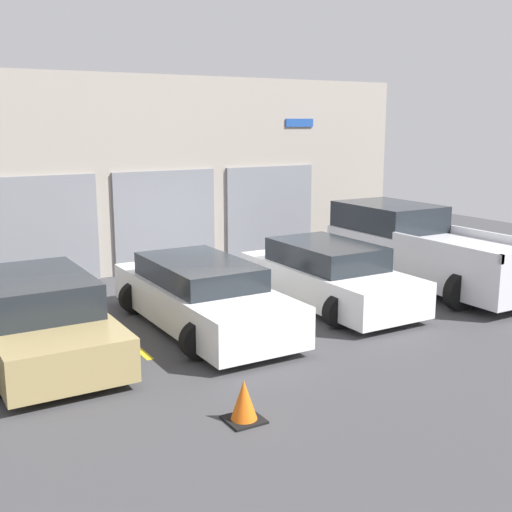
% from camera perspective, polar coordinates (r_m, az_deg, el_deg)
% --- Properties ---
extents(ground_plane, '(28.00, 28.00, 0.00)m').
position_cam_1_polar(ground_plane, '(14.08, -2.46, -3.52)').
color(ground_plane, '#3D3D3F').
extents(shophouse_building, '(14.01, 0.68, 4.86)m').
position_cam_1_polar(shophouse_building, '(16.61, -7.95, 7.09)').
color(shophouse_building, '#9E9389').
rests_on(shophouse_building, ground).
extents(pickup_truck, '(2.46, 5.33, 1.77)m').
position_cam_1_polar(pickup_truck, '(15.35, 14.55, 0.58)').
color(pickup_truck, silver).
rests_on(pickup_truck, ground).
extents(sedan_white, '(2.15, 4.71, 1.25)m').
position_cam_1_polar(sedan_white, '(11.86, -4.88, -3.51)').
color(sedan_white, white).
rests_on(sedan_white, ground).
extents(sedan_side, '(2.19, 4.35, 1.33)m').
position_cam_1_polar(sedan_side, '(10.98, -18.72, -5.27)').
color(sedan_side, '#9E8956').
rests_on(sedan_side, ground).
extents(van_right, '(2.14, 4.28, 1.30)m').
position_cam_1_polar(van_right, '(13.33, 6.42, -1.76)').
color(van_right, white).
rests_on(van_right, ground).
extents(parking_stripe_left, '(0.12, 2.20, 0.01)m').
position_cam_1_polar(parking_stripe_left, '(11.49, -11.35, -7.32)').
color(parking_stripe_left, gold).
rests_on(parking_stripe_left, ground).
extents(parking_stripe_centre, '(0.12, 2.20, 0.01)m').
position_cam_1_polar(parking_stripe_centre, '(12.67, 1.15, -5.26)').
color(parking_stripe_centre, gold).
rests_on(parking_stripe_centre, ground).
extents(parking_stripe_right, '(0.12, 2.20, 0.01)m').
position_cam_1_polar(parking_stripe_right, '(14.35, 11.07, -3.43)').
color(parking_stripe_right, gold).
rests_on(parking_stripe_right, ground).
extents(parking_stripe_far_right, '(0.12, 2.20, 0.01)m').
position_cam_1_polar(parking_stripe_far_right, '(16.38, 18.71, -1.94)').
color(parking_stripe_far_right, gold).
rests_on(parking_stripe_far_right, ground).
extents(traffic_cone, '(0.47, 0.47, 0.55)m').
position_cam_1_polar(traffic_cone, '(8.32, -1.08, -12.86)').
color(traffic_cone, black).
rests_on(traffic_cone, ground).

